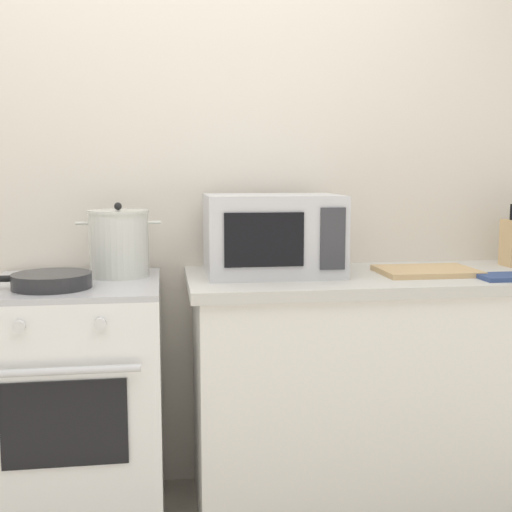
{
  "coord_description": "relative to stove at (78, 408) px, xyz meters",
  "views": [
    {
      "loc": [
        -0.03,
        -1.69,
        1.31
      ],
      "look_at": [
        0.3,
        0.6,
        1.0
      ],
      "focal_mm": 44.99,
      "sensor_mm": 36.0,
      "label": 1
    }
  ],
  "objects": [
    {
      "name": "stove",
      "position": [
        0.0,
        0.0,
        0.0
      ],
      "size": [
        0.6,
        0.64,
        0.92
      ],
      "color": "white",
      "rests_on": "ground_plane"
    },
    {
      "name": "countertop_right",
      "position": [
        1.25,
        0.02,
        0.44
      ],
      "size": [
        1.7,
        0.6,
        0.04
      ],
      "primitive_type": "cube",
      "color": "beige",
      "rests_on": "lower_cabinet_right"
    },
    {
      "name": "oven_mitt",
      "position": [
        1.53,
        -0.16,
        0.47
      ],
      "size": [
        0.18,
        0.14,
        0.02
      ],
      "primitive_type": "cube",
      "color": "#33477A",
      "rests_on": "countertop_right"
    },
    {
      "name": "lower_cabinet_right",
      "position": [
        1.25,
        0.02,
        -0.02
      ],
      "size": [
        1.64,
        0.56,
        0.88
      ],
      "primitive_type": "cube",
      "color": "white",
      "rests_on": "ground_plane"
    },
    {
      "name": "microwave",
      "position": [
        0.72,
        0.08,
        0.61
      ],
      "size": [
        0.5,
        0.37,
        0.3
      ],
      "color": "silver",
      "rests_on": "countertop_right"
    },
    {
      "name": "cutting_board",
      "position": [
        1.31,
        0.0,
        0.47
      ],
      "size": [
        0.36,
        0.26,
        0.02
      ],
      "primitive_type": "cube",
      "color": "tan",
      "rests_on": "countertop_right"
    },
    {
      "name": "stock_pot",
      "position": [
        0.15,
        0.11,
        0.58
      ],
      "size": [
        0.31,
        0.22,
        0.27
      ],
      "color": "silver",
      "rests_on": "stove"
    },
    {
      "name": "frying_pan",
      "position": [
        -0.06,
        -0.11,
        0.48
      ],
      "size": [
        0.46,
        0.26,
        0.05
      ],
      "color": "#28282B",
      "rests_on": "stove"
    },
    {
      "name": "back_wall",
      "position": [
        0.65,
        0.37,
        0.79
      ],
      "size": [
        4.4,
        0.1,
        2.5
      ],
      "primitive_type": "cube",
      "color": "silver",
      "rests_on": "ground_plane"
    }
  ]
}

